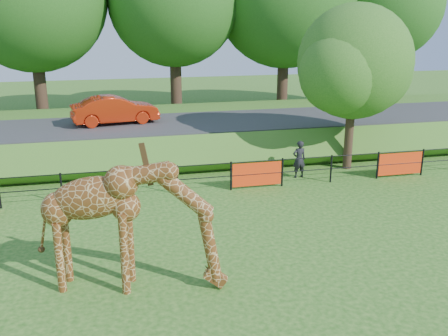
# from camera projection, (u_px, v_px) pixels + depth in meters

# --- Properties ---
(ground) EXTENTS (90.00, 90.00, 0.00)m
(ground) POSITION_uv_depth(u_px,v_px,m) (232.00, 317.00, 10.68)
(ground) COLOR #1D5214
(ground) RESTS_ON ground
(giraffe) EXTENTS (4.45, 1.93, 3.14)m
(giraffe) POSITION_uv_depth(u_px,v_px,m) (132.00, 226.00, 11.46)
(giraffe) COLOR #5E3213
(giraffe) RESTS_ON ground
(perimeter_fence) EXTENTS (28.07, 0.10, 1.10)m
(perimeter_fence) POSITION_uv_depth(u_px,v_px,m) (177.00, 180.00, 17.98)
(perimeter_fence) COLOR black
(perimeter_fence) RESTS_ON ground
(embankment) EXTENTS (40.00, 9.00, 1.30)m
(embankment) POSITION_uv_depth(u_px,v_px,m) (156.00, 133.00, 24.93)
(embankment) COLOR #1D5214
(embankment) RESTS_ON ground
(road) EXTENTS (40.00, 5.00, 0.12)m
(road) POSITION_uv_depth(u_px,v_px,m) (158.00, 125.00, 23.33)
(road) COLOR #323235
(road) RESTS_ON embankment
(car_red) EXTENTS (4.12, 2.03, 1.30)m
(car_red) POSITION_uv_depth(u_px,v_px,m) (115.00, 110.00, 23.08)
(car_red) COLOR red
(car_red) RESTS_ON road
(visitor) EXTENTS (0.58, 0.40, 1.51)m
(visitor) POSITION_uv_depth(u_px,v_px,m) (299.00, 159.00, 19.84)
(visitor) COLOR black
(visitor) RESTS_ON ground
(tree_east) EXTENTS (5.40, 4.71, 6.76)m
(tree_east) POSITION_uv_depth(u_px,v_px,m) (356.00, 66.00, 20.10)
(tree_east) COLOR #352218
(tree_east) RESTS_ON ground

